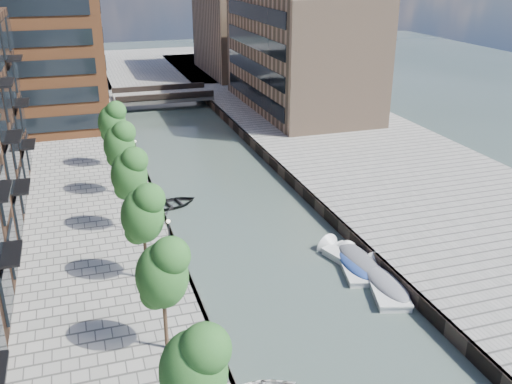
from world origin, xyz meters
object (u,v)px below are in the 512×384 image
tree_2 (162,271)px  tree_3 (142,212)px  tree_5 (119,143)px  tree_6 (112,121)px  bridge (162,96)px  sloop_4 (172,206)px  motorboat_4 (353,259)px  tree_1 (193,366)px  motorboat_3 (353,265)px  motorboat_1 (384,282)px  tree_4 (129,172)px  car (273,108)px

tree_2 → tree_3: same height
tree_5 → tree_6: bearing=90.0°
bridge → sloop_4: bearing=-98.0°
motorboat_4 → tree_2: bearing=-154.3°
tree_1 → motorboat_3: size_ratio=1.19×
tree_2 → motorboat_4: (13.47, 6.48, -5.08)m
sloop_4 → motorboat_1: bearing=-162.7°
tree_4 → bridge: bearing=78.0°
sloop_4 → tree_2: bearing=154.2°
tree_2 → car: size_ratio=1.47×
car → sloop_4: bearing=-104.2°
bridge → motorboat_3: bridge is taller
bridge → tree_6: bearing=-108.1°
motorboat_3 → tree_5: bearing=131.2°
tree_5 → tree_2: bearing=-90.0°
tree_1 → car: (20.29, 48.99, -3.62)m
tree_2 → tree_6: 28.00m
tree_6 → tree_4: bearing=-90.0°
motorboat_1 → car: 39.23m
tree_4 → tree_5: 7.00m
tree_6 → bridge: bearing=71.9°
tree_4 → tree_6: size_ratio=1.00×
tree_4 → tree_6: same height
tree_6 → sloop_4: bearing=-66.8°
motorboat_4 → bridge: bearing=96.0°
motorboat_1 → tree_3: bearing=165.2°
sloop_4 → car: 28.03m
tree_5 → car: size_ratio=1.47×
motorboat_4 → car: bearing=79.1°
car → tree_2: bearing=-93.5°
tree_4 → tree_6: (0.00, 14.00, 0.00)m
tree_3 → tree_4: same height
motorboat_4 → motorboat_1: bearing=-80.8°
bridge → tree_1: (-8.50, -61.00, 3.92)m
tree_3 → tree_5: (0.00, 14.00, 0.00)m
tree_2 → tree_6: (0.00, 28.00, 0.00)m
tree_2 → motorboat_1: tree_2 is taller
tree_5 → sloop_4: bearing=-22.4°
tree_1 → motorboat_1: tree_1 is taller
tree_6 → motorboat_1: size_ratio=1.01×
tree_5 → motorboat_3: bearing=-48.8°
motorboat_3 → tree_4: bearing=148.5°
tree_5 → sloop_4: size_ratio=1.41×
bridge → tree_2: size_ratio=2.18×
motorboat_4 → car: 36.19m
bridge → tree_3: (-8.50, -47.00, 3.92)m
bridge → tree_1: 61.71m
motorboat_1 → tree_1: bearing=-143.7°
tree_2 → tree_6: same height
tree_1 → motorboat_3: (13.20, 12.91, -5.11)m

